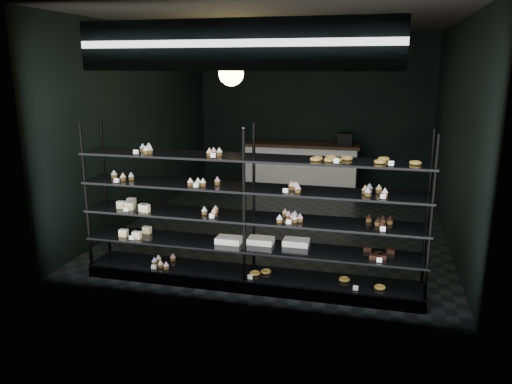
# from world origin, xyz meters

# --- Properties ---
(room) EXTENTS (5.01, 6.01, 3.20)m
(room) POSITION_xyz_m (0.00, 0.00, 1.60)
(room) COLOR black
(room) RESTS_ON ground
(display_shelf) EXTENTS (4.00, 0.50, 1.91)m
(display_shelf) POSITION_xyz_m (0.01, -2.45, 0.63)
(display_shelf) COLOR black
(display_shelf) RESTS_ON room
(signage) EXTENTS (3.30, 0.05, 0.50)m
(signage) POSITION_xyz_m (0.00, -2.93, 2.75)
(signage) COLOR #0D1B45
(signage) RESTS_ON room
(pendant_lamp) EXTENTS (0.35, 0.35, 0.90)m
(pendant_lamp) POSITION_xyz_m (-0.63, -0.94, 2.45)
(pendant_lamp) COLOR black
(pendant_lamp) RESTS_ON room
(service_counter) EXTENTS (2.40, 0.65, 1.23)m
(service_counter) POSITION_xyz_m (-0.13, 2.50, 0.50)
(service_counter) COLOR silver
(service_counter) RESTS_ON room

